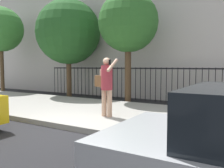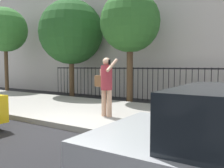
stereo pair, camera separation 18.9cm
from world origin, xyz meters
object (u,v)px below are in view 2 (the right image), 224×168
object	(u,v)px
street_tree_far	(71,32)
street_tree_mid	(5,30)
street_tree_near	(130,23)
pedestrian_on_phone	(106,82)

from	to	relation	value
street_tree_far	street_tree_mid	bearing A→B (deg)	-173.04
street_tree_near	street_tree_mid	world-z (taller)	street_tree_mid
pedestrian_on_phone	street_tree_far	size ratio (longest dim) A/B	0.34
street_tree_near	street_tree_mid	xyz separation A→B (m)	(-8.48, -0.26, 0.33)
street_tree_mid	pedestrian_on_phone	bearing A→B (deg)	-17.77
street_tree_far	street_tree_near	bearing A→B (deg)	-5.06
pedestrian_on_phone	street_tree_near	world-z (taller)	street_tree_near
pedestrian_on_phone	street_tree_far	world-z (taller)	street_tree_far
pedestrian_on_phone	street_tree_mid	bearing A→B (deg)	162.23
pedestrian_on_phone	street_tree_mid	distance (m)	10.27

